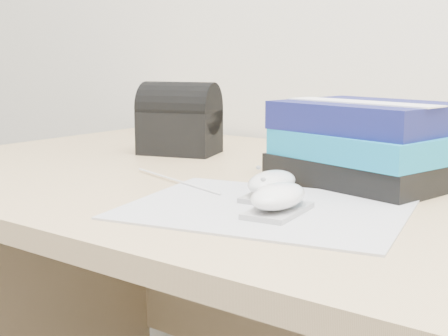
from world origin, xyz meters
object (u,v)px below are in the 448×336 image
Objects in this scene: mouse_front at (278,199)px; pouch at (180,119)px; desk at (356,325)px; book_stack at (368,143)px; mouse_rear at (272,185)px.

pouch is at bearing 144.27° from mouse_front.
book_stack is at bearing 2.59° from desk.
mouse_front is 0.25m from book_stack.
mouse_rear is (-0.05, -0.18, 0.26)m from desk.
mouse_front is at bearing -52.28° from mouse_rear.
pouch reaches higher than desk.
mouse_front is (0.05, -0.07, 0.00)m from mouse_rear.
pouch is at bearing 173.54° from book_stack.
mouse_rear is 0.63× the size of pouch.
book_stack is (0.01, 0.00, 0.30)m from desk.
mouse_front is 0.63× the size of pouch.
mouse_rear is at bearing -106.41° from book_stack.
mouse_front reaches higher than desk.
book_stack is at bearing 73.59° from mouse_rear.
mouse_rear is 1.00× the size of mouse_front.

